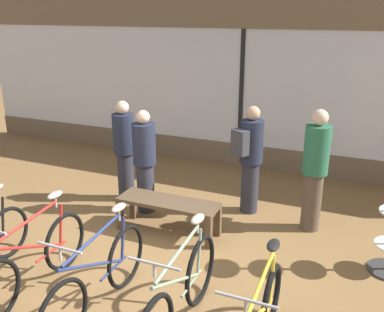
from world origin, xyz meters
TOP-DOWN VIEW (x-y plane):
  - ground_plane at (0.00, 0.00)m, footprint 24.00×24.00m
  - shop_back_wall at (0.00, 4.15)m, footprint 12.00×0.08m
  - bicycle_left at (-0.86, -0.55)m, footprint 0.46×1.75m
  - bicycle_center at (-0.02, -0.57)m, footprint 0.46×1.77m
  - bicycle_right at (0.84, -0.50)m, footprint 0.46×1.79m
  - display_bench at (-0.11, 1.20)m, footprint 1.40×0.44m
  - customer_near_rack at (-0.72, 1.67)m, footprint 0.40×0.40m
  - customer_by_window at (-1.22, 1.93)m, footprint 0.42×0.42m
  - customer_mid_floor at (1.67, 2.08)m, footprint 0.39×0.52m
  - customer_near_bench at (0.72, 2.25)m, footprint 0.48×0.56m

SIDE VIEW (x-z plane):
  - ground_plane at x=0.00m, z-range 0.00..0.00m
  - bicycle_left at x=-0.86m, z-range -0.13..0.90m
  - display_bench at x=-0.11m, z-range 0.15..0.62m
  - bicycle_center at x=-0.02m, z-range -0.12..0.91m
  - bicycle_right at x=0.84m, z-range -0.12..0.93m
  - customer_near_rack at x=-0.72m, z-range 0.03..1.61m
  - customer_by_window at x=-1.22m, z-range 0.04..1.66m
  - customer_near_bench at x=0.72m, z-range 0.06..1.70m
  - customer_mid_floor at x=1.67m, z-range 0.07..1.78m
  - shop_back_wall at x=0.00m, z-range 0.04..3.24m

